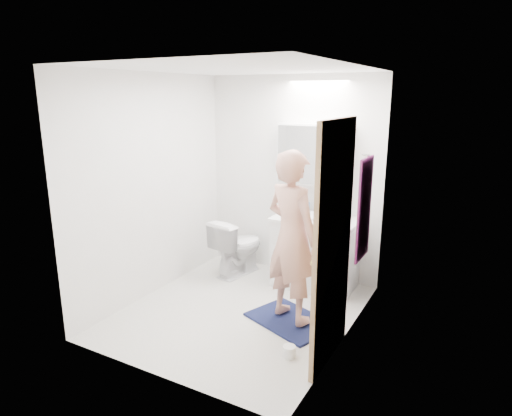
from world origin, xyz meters
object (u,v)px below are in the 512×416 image
Objects in this scene: medicine_cabinet at (314,155)px; toothbrush_cup at (342,213)px; vanity_cabinet at (315,254)px; soap_bottle_b at (305,205)px; soap_bottle_a at (294,202)px; toilet at (238,246)px; person at (292,237)px; toilet_paper_roll at (289,351)px.

medicine_cabinet is 0.74m from toothbrush_cup.
soap_bottle_b is at bearing 140.45° from vanity_cabinet.
soap_bottle_a reaches higher than toothbrush_cup.
person is (1.08, -0.80, 0.52)m from toilet.
toothbrush_cup is 1.83m from toilet_paper_roll.
toothbrush_cup is (0.46, -0.02, -0.04)m from soap_bottle_b.
soap_bottle_b is 1.70× the size of toothbrush_cup.
soap_bottle_a is (0.63, 0.27, 0.58)m from toilet.
toothbrush_cup is (0.14, 1.08, -0.00)m from person.
toilet_paper_roll is at bearing -73.84° from medicine_cabinet.
toilet_paper_roll is at bearing 134.38° from person.
person is 15.46× the size of toothbrush_cup.
vanity_cabinet is 1.27× the size of toilet.
soap_bottle_b is at bearing 13.08° from soap_bottle_a.
medicine_cabinet is 0.60m from soap_bottle_b.
soap_bottle_a is 1.98m from toilet_paper_roll.
toilet is 1.35m from toothbrush_cup.
soap_bottle_a is 2.11× the size of toothbrush_cup.
soap_bottle_a is (-0.35, 0.15, 0.54)m from vanity_cabinet.
soap_bottle_b is at bearing -52.52° from person.
vanity_cabinet is at bearing 103.39° from toilet_paper_roll.
toilet_paper_roll is (0.35, -1.47, -0.34)m from vanity_cabinet.
soap_bottle_b is 0.47m from toothbrush_cup.
toilet is at bearing 134.26° from toilet_paper_roll.
toothbrush_cup is (1.22, 0.28, 0.52)m from toilet.
soap_bottle_b is (0.75, 0.30, 0.56)m from toilet.
vanity_cabinet is at bearing -23.37° from soap_bottle_a.
toilet is at bearing -158.75° from medicine_cabinet.
toilet is 3.14× the size of soap_bottle_a.
medicine_cabinet is 4.85× the size of soap_bottle_b.
person reaches higher than vanity_cabinet.
vanity_cabinet is 1.55m from toilet_paper_roll.
vanity_cabinet is at bearing -147.04° from toothbrush_cup.
medicine_cabinet is at bearing 20.37° from soap_bottle_b.
soap_bottle_b reaches higher than toilet_paper_roll.
person is 1.14m from soap_bottle_b.
medicine_cabinet reaches higher than toilet.
soap_bottle_a is at bearing -45.97° from person.
soap_bottle_a is at bearing -145.64° from toilet.
person is at bearing -73.41° from soap_bottle_b.
soap_bottle_a is at bearing 113.26° from toilet_paper_roll.
person is at bearing -83.25° from vanity_cabinet.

